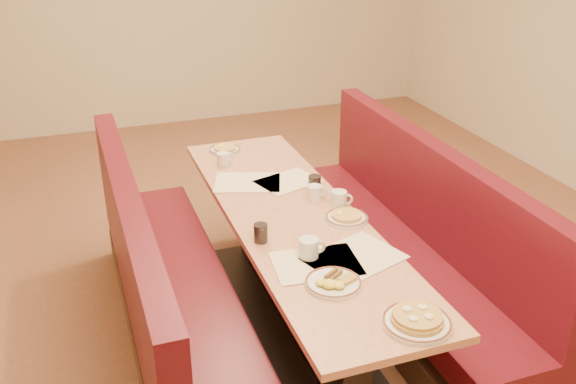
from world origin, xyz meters
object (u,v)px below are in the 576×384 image
object	(u,v)px
soda_tumbler_near	(261,233)
coffee_mug_d	(224,159)
booth_left	(168,299)
soda_tumbler_mid	(315,184)
booth_right	(405,253)
diner_table	(294,273)
coffee_mug_a	(340,199)
coffee_mug_b	(310,248)
pancake_plate	(417,320)
eggs_plate	(333,282)
coffee_mug_c	(315,193)

from	to	relation	value
soda_tumbler_near	coffee_mug_d	bearing A→B (deg)	85.96
booth_left	soda_tumbler_mid	world-z (taller)	booth_left
booth_right	soda_tumbler_mid	world-z (taller)	booth_right
diner_table	soda_tumbler_near	bearing A→B (deg)	-140.83
coffee_mug_a	coffee_mug_b	xyz separation A→B (m)	(-0.37, -0.47, 0.00)
coffee_mug_a	coffee_mug_d	world-z (taller)	coffee_mug_a
diner_table	booth_left	bearing A→B (deg)	180.00
coffee_mug_b	pancake_plate	bearing A→B (deg)	-68.10
pancake_plate	booth_left	bearing A→B (deg)	128.40
soda_tumbler_near	eggs_plate	bearing A→B (deg)	-69.07
coffee_mug_b	coffee_mug_a	bearing A→B (deg)	54.85
pancake_plate	eggs_plate	world-z (taller)	pancake_plate
booth_left	coffee_mug_b	bearing A→B (deg)	-34.44
coffee_mug_c	coffee_mug_d	world-z (taller)	coffee_mug_c
soda_tumbler_near	soda_tumbler_mid	size ratio (longest dim) A/B	0.96
eggs_plate	coffee_mug_d	distance (m)	1.55
booth_left	coffee_mug_a	world-z (taller)	booth_left
booth_left	eggs_plate	size ratio (longest dim) A/B	9.45
pancake_plate	coffee_mug_c	distance (m)	1.25
coffee_mug_c	soda_tumbler_mid	bearing A→B (deg)	66.02
soda_tumbler_near	soda_tumbler_mid	xyz separation A→B (m)	(0.48, 0.47, 0.00)
soda_tumbler_near	coffee_mug_c	bearing A→B (deg)	39.29
diner_table	soda_tumbler_near	size ratio (longest dim) A/B	25.06
booth_left	coffee_mug_b	world-z (taller)	booth_left
coffee_mug_a	soda_tumbler_mid	distance (m)	0.24
pancake_plate	soda_tumbler_near	xyz separation A→B (m)	(-0.40, 0.89, 0.03)
diner_table	pancake_plate	world-z (taller)	pancake_plate
eggs_plate	coffee_mug_a	xyz separation A→B (m)	(0.35, 0.73, 0.03)
coffee_mug_b	coffee_mug_c	xyz separation A→B (m)	(0.27, 0.59, -0.01)
booth_right	coffee_mug_b	bearing A→B (deg)	-151.42
booth_right	booth_left	bearing A→B (deg)	180.00
diner_table	eggs_plate	world-z (taller)	eggs_plate
booth_left	soda_tumbler_near	size ratio (longest dim) A/B	25.06
eggs_plate	coffee_mug_c	xyz separation A→B (m)	(0.25, 0.86, 0.03)
soda_tumbler_mid	booth_left	bearing A→B (deg)	-165.11
coffee_mug_d	eggs_plate	bearing A→B (deg)	-101.77
pancake_plate	soda_tumbler_near	distance (m)	0.97
coffee_mug_a	coffee_mug_c	distance (m)	0.16
booth_left	soda_tumbler_mid	distance (m)	1.08
coffee_mug_d	soda_tumbler_mid	size ratio (longest dim) A/B	1.09
booth_right	coffee_mug_d	distance (m)	1.32
booth_left	eggs_plate	xyz separation A→B (m)	(0.66, -0.71, 0.40)
pancake_plate	soda_tumbler_mid	bearing A→B (deg)	86.52
pancake_plate	soda_tumbler_mid	xyz separation A→B (m)	(0.08, 1.35, 0.03)
booth_left	coffee_mug_c	distance (m)	1.02
eggs_plate	diner_table	bearing A→B (deg)	84.30
coffee_mug_b	coffee_mug_d	bearing A→B (deg)	97.72
booth_right	diner_table	bearing A→B (deg)	180.00
diner_table	booth_left	world-z (taller)	booth_left
diner_table	soda_tumbler_mid	distance (m)	0.54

